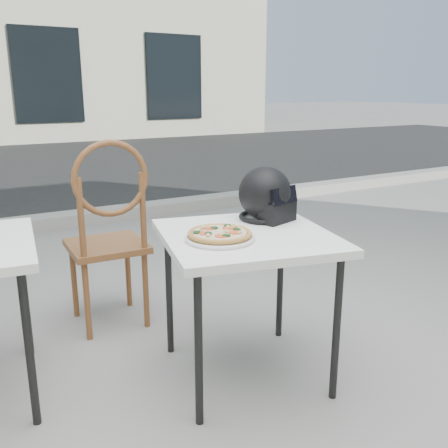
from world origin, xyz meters
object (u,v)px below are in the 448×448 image
cafe_table_main (247,247)px  cafe_chair_main (109,226)px  plate (220,238)px  pizza (220,233)px  helmet (266,196)px

cafe_table_main → cafe_chair_main: size_ratio=0.82×
cafe_table_main → plate: size_ratio=2.39×
plate → pizza: 0.02m
cafe_table_main → helmet: helmet is taller
cafe_chair_main → cafe_table_main: bearing=118.6°
helmet → cafe_chair_main: 0.87m
plate → cafe_chair_main: cafe_chair_main is taller
cafe_table_main → helmet: bearing=36.6°
plate → helmet: bearing=27.0°
pizza → cafe_table_main: bearing=10.8°
plate → pizza: bearing=89.0°
pizza → helmet: bearing=27.0°
helmet → cafe_table_main: bearing=-160.1°
cafe_table_main → plate: bearing=-169.1°
helmet → cafe_chair_main: size_ratio=0.30×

